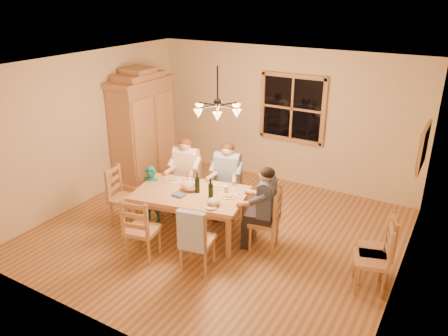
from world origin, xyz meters
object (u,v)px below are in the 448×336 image
Objects in this scene: chair_end_right at (264,230)px; adult_plaid_man at (227,171)px; adult_woman at (186,165)px; child at (152,194)px; adult_slate_man at (265,198)px; wine_bottle_a at (197,182)px; chair_far_right at (227,199)px; chair_far_left at (187,193)px; wine_bottle_b at (211,188)px; chair_end_left at (126,207)px; chair_near_left at (143,239)px; chair_spare_front at (369,269)px; armoire at (143,131)px; chandelier at (218,109)px; chair_spare_back at (373,261)px; dining_table at (191,198)px; chair_near_right at (198,249)px.

adult_plaid_man is (-1.01, 0.62, 0.54)m from chair_end_right.
adult_woman is 0.79m from child.
wine_bottle_a is (-1.08, -0.19, 0.08)m from adult_slate_man.
chair_far_left is at bearing -0.00° from chair_far_right.
chair_far_left is at bearing 63.43° from chair_end_right.
wine_bottle_b is 0.33× the size of child.
adult_slate_man reaches higher than chair_end_left.
chair_near_left is (0.33, -1.59, 0.00)m from chair_far_left.
chair_far_right is 2.76m from chair_spare_front.
wine_bottle_b reaches higher than chair_far_right.
armoire reaches higher than chair_end_right.
chandelier is 0.78× the size of chair_spare_back.
chair_end_right is at bearing 136.64° from adult_plaid_man.
chair_near_left is at bearing 64.80° from adult_plaid_man.
adult_woman is 0.88× the size of chair_spare_back.
dining_table is 1.92× the size of chair_spare_front.
wine_bottle_a reaches higher than chair_spare_front.
chair_far_left and chair_spare_back have the same top height.
wine_bottle_a is (-0.25, -0.22, -1.15)m from chandelier.
adult_woman is (0.59, 0.95, 0.54)m from chair_end_left.
wine_bottle_a is at bearing 124.39° from adult_woman.
chair_end_left is 3.99m from chair_spare_back.
chair_near_right is at bearing 136.74° from chair_end_right.
chair_far_left is at bearing -23.91° from armoire.
chandelier is at bearing 76.41° from chair_end_right.
chair_spare_back is (1.62, 0.01, -0.54)m from adult_slate_man.
adult_woman is (-1.76, 0.47, 0.54)m from chair_end_right.
chair_far_left is at bearing 142.88° from wine_bottle_b.
chair_end_right is 1.00× the size of chair_spare_front.
dining_table is 0.47m from wine_bottle_b.
adult_woman and adult_plaid_man have the same top height.
child is (-0.91, -0.01, -0.43)m from wine_bottle_a.
child reaches higher than chair_near_left.
chandelier reaches higher than adult_woman.
child is at bearing 84.13° from adult_slate_man.
chair_near_left is at bearing -117.44° from chandelier.
chandelier is at bearing 94.93° from adult_plaid_man.
armoire is 2.31m from adult_plaid_man.
dining_table is 2.17× the size of adult_plaid_man.
child is 1.01× the size of chair_spare_front.
child is (-1.99, -0.20, 0.20)m from chair_end_right.
chair_near_left is (1.82, -2.26, -0.75)m from armoire.
chair_near_left is 1.13× the size of adult_slate_man.
chandelier is 2.33× the size of wine_bottle_b.
chair_spare_back is (2.45, -0.02, -1.77)m from chandelier.
chair_far_left is at bearing -0.00° from adult_plaid_man.
chair_end_left is at bearing 90.00° from chair_end_right.
wine_bottle_b reaches higher than chair_near_left.
chair_near_left is 1.82m from chair_end_right.
adult_slate_man is 1.71m from chair_spare_back.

